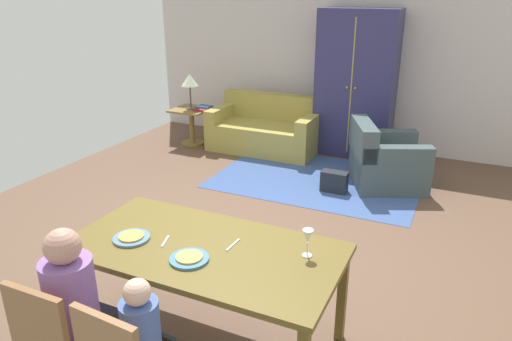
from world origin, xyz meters
name	(u,v)px	position (x,y,z in m)	size (l,w,h in m)	color
ground_plane	(269,226)	(0.00, 0.44, -0.01)	(6.68, 6.08, 0.02)	brown
back_wall	(351,59)	(0.00, 3.53, 1.35)	(6.68, 0.10, 2.70)	beige
dining_table	(204,256)	(0.30, -1.34, 0.69)	(1.82, 0.93, 0.76)	brown
plate_near_man	(131,238)	(-0.20, -1.46, 0.77)	(0.25, 0.25, 0.02)	slate
pizza_near_man	(131,236)	(-0.20, -1.46, 0.78)	(0.17, 0.17, 0.01)	gold
plate_near_child	(189,259)	(0.30, -1.52, 0.77)	(0.25, 0.25, 0.02)	teal
pizza_near_child	(189,257)	(0.30, -1.52, 0.78)	(0.17, 0.17, 0.01)	gold
wine_glass	(308,237)	(0.95, -1.16, 0.89)	(0.07, 0.07, 0.19)	silver
fork	(165,241)	(0.02, -1.39, 0.76)	(0.02, 0.15, 0.01)	silver
knife	(233,245)	(0.46, -1.24, 0.76)	(0.01, 0.17, 0.01)	silver
dining_chair_man	(57,336)	(-0.20, -2.17, 0.49)	(0.42, 0.42, 0.87)	brown
person_man	(79,315)	(-0.20, -1.99, 0.51)	(0.30, 0.40, 1.11)	#373653
area_rug	(317,179)	(0.06, 1.90, 0.00)	(2.60, 1.80, 0.01)	#3B5590
couch	(266,130)	(-1.06, 2.76, 0.30)	(1.64, 0.86, 0.82)	#A69646
armchair	(384,161)	(0.87, 2.08, 0.32)	(1.13, 1.12, 0.82)	#415053
armoire	(356,84)	(0.20, 3.14, 1.05)	(1.10, 0.59, 2.10)	navy
side_table	(192,121)	(-2.23, 2.50, 0.38)	(0.56, 0.56, 0.58)	olive
table_lamp	(190,81)	(-2.23, 2.50, 1.01)	(0.26, 0.26, 0.54)	#483F38
book_lower	(202,110)	(-2.01, 2.46, 0.59)	(0.22, 0.16, 0.03)	maroon
book_upper	(204,107)	(-2.03, 2.56, 0.62)	(0.22, 0.16, 0.03)	#325585
handbag	(334,182)	(0.37, 1.60, 0.13)	(0.32, 0.16, 0.26)	#1E2329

